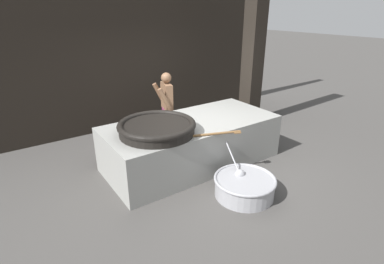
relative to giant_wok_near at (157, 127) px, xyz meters
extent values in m
plane|color=#474442|center=(0.81, 0.14, -0.97)|extent=(60.00, 60.00, 0.00)
cube|color=black|center=(0.81, 2.82, 1.16)|extent=(8.42, 0.24, 4.26)
cube|color=black|center=(3.24, 1.07, 1.16)|extent=(0.39, 0.39, 4.26)
cube|color=gray|center=(0.81, 0.14, -0.54)|extent=(3.28, 1.49, 0.85)
cylinder|color=black|center=(0.00, 0.00, -0.03)|extent=(1.26, 1.26, 0.16)
torus|color=black|center=(0.00, 0.00, 0.05)|extent=(1.32, 1.32, 0.10)
cylinder|color=brown|center=(0.51, -0.51, -0.09)|extent=(1.37, 0.55, 0.04)
cube|color=brown|center=(1.13, -0.74, -0.10)|extent=(0.15, 0.14, 0.02)
cylinder|color=brown|center=(0.90, 1.18, -0.58)|extent=(0.12, 0.12, 0.77)
cylinder|color=brown|center=(0.95, 1.34, -0.58)|extent=(0.12, 0.12, 0.77)
cube|color=#722D4C|center=(0.93, 1.26, -0.43)|extent=(0.24, 0.27, 0.50)
cube|color=brown|center=(0.93, 1.26, 0.09)|extent=(0.27, 0.49, 0.57)
cylinder|color=brown|center=(0.77, 1.06, 0.09)|extent=(0.32, 0.17, 0.52)
cylinder|color=brown|center=(0.89, 1.51, 0.09)|extent=(0.32, 0.17, 0.52)
sphere|color=brown|center=(0.93, 1.26, 0.49)|extent=(0.22, 0.22, 0.22)
cylinder|color=#9E9EA3|center=(0.86, -1.27, -0.82)|extent=(0.95, 0.95, 0.30)
torus|color=#9E9EA3|center=(0.86, -1.27, -0.67)|extent=(1.00, 1.00, 0.05)
cylinder|color=#6B9347|center=(0.86, -1.27, -0.75)|extent=(0.83, 0.83, 0.07)
sphere|color=#9E9EA3|center=(0.90, -1.11, -0.67)|extent=(0.17, 0.17, 0.17)
cylinder|color=#9E9EA3|center=(0.97, -0.80, -0.45)|extent=(0.17, 0.62, 0.45)
camera|label=1|loc=(-2.16, -4.16, 1.85)|focal=28.00mm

